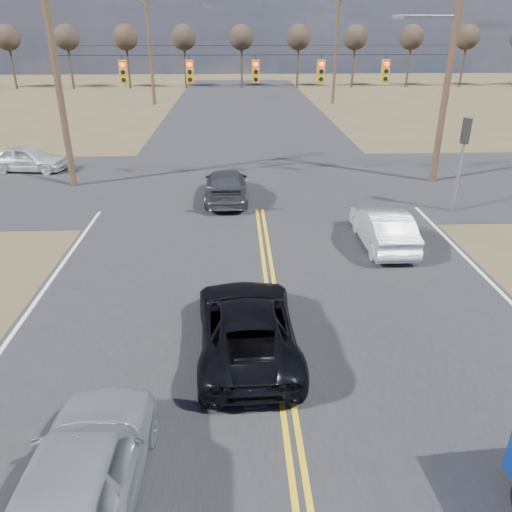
{
  "coord_description": "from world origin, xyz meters",
  "views": [
    {
      "loc": [
        -1.01,
        -6.22,
        7.22
      ],
      "look_at": [
        -0.49,
        6.11,
        1.5
      ],
      "focal_mm": 35.0,
      "sensor_mm": 36.0,
      "label": 1
    }
  ],
  "objects_px": {
    "dgrey_car_queue": "(226,185)",
    "cross_car_west": "(27,158)",
    "black_suv": "(247,326)",
    "white_car_queue": "(383,227)",
    "silver_suv": "(80,479)"
  },
  "relations": [
    {
      "from": "dgrey_car_queue",
      "to": "cross_car_west",
      "type": "xyz_separation_m",
      "value": [
        -10.78,
        5.37,
        0.01
      ]
    },
    {
      "from": "black_suv",
      "to": "dgrey_car_queue",
      "type": "bearing_deg",
      "value": -89.19
    },
    {
      "from": "white_car_queue",
      "to": "dgrey_car_queue",
      "type": "bearing_deg",
      "value": -44.09
    },
    {
      "from": "black_suv",
      "to": "cross_car_west",
      "type": "bearing_deg",
      "value": -58.39
    },
    {
      "from": "white_car_queue",
      "to": "cross_car_west",
      "type": "xyz_separation_m",
      "value": [
        -16.42,
        10.78,
        0.0
      ]
    },
    {
      "from": "silver_suv",
      "to": "black_suv",
      "type": "relative_size",
      "value": 0.93
    },
    {
      "from": "black_suv",
      "to": "cross_car_west",
      "type": "distance_m",
      "value": 20.45
    },
    {
      "from": "silver_suv",
      "to": "white_car_queue",
      "type": "height_order",
      "value": "silver_suv"
    },
    {
      "from": "silver_suv",
      "to": "cross_car_west",
      "type": "height_order",
      "value": "silver_suv"
    },
    {
      "from": "silver_suv",
      "to": "white_car_queue",
      "type": "relative_size",
      "value": 1.09
    },
    {
      "from": "silver_suv",
      "to": "dgrey_car_queue",
      "type": "bearing_deg",
      "value": -95.84
    },
    {
      "from": "silver_suv",
      "to": "cross_car_west",
      "type": "distance_m",
      "value": 23.07
    },
    {
      "from": "white_car_queue",
      "to": "dgrey_car_queue",
      "type": "height_order",
      "value": "white_car_queue"
    },
    {
      "from": "black_suv",
      "to": "white_car_queue",
      "type": "bearing_deg",
      "value": -131.3
    },
    {
      "from": "cross_car_west",
      "to": "black_suv",
      "type": "bearing_deg",
      "value": -138.77
    }
  ]
}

